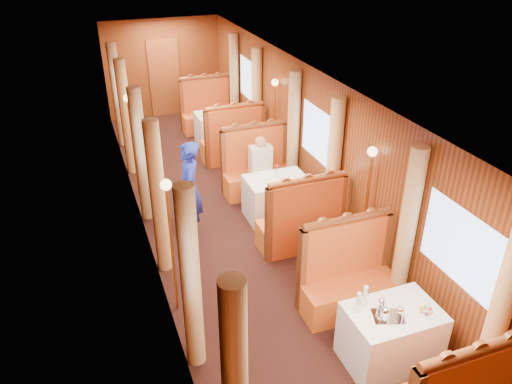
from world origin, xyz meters
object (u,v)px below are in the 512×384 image
banquette_mid_fwd (301,225)px  teapot_back (381,305)px  table_mid (277,198)px  banquette_far_aft (208,113)px  table_near (390,336)px  rose_vase_far (217,106)px  teapot_left (385,316)px  steward (189,190)px  passenger (261,161)px  rose_vase_mid (277,169)px  tea_tray (388,317)px  teapot_right (400,314)px  table_far (220,129)px  banquette_mid_aft (256,171)px  banquette_near_aft (347,281)px  banquette_far_fwd (233,143)px  fruit_plate (425,311)px

banquette_mid_fwd → teapot_back: (-0.13, -2.41, 0.39)m
table_mid → banquette_far_aft: (0.00, 4.51, 0.05)m
table_near → rose_vase_far: 7.03m
banquette_far_aft → teapot_left: banquette_far_aft is taller
steward → passenger: size_ratio=2.15×
rose_vase_mid → rose_vase_far: same height
table_mid → teapot_back: size_ratio=7.01×
passenger → rose_vase_far: bearing=90.8°
tea_tray → teapot_left: teapot_left is taller
table_mid → teapot_right: size_ratio=7.48×
table_far → teapot_right: (-0.01, -7.11, 0.43)m
table_mid → rose_vase_far: 3.56m
banquette_mid_aft → rose_vase_far: size_ratio=3.72×
table_far → banquette_near_aft: bearing=-90.0°
teapot_back → passenger: passenger is taller
table_far → banquette_far_aft: bearing=90.0°
teapot_left → rose_vase_mid: (0.20, 3.62, 0.11)m
teapot_back → banquette_far_aft: bearing=64.6°
rose_vase_mid → tea_tray: bearing=-92.0°
banquette_mid_aft → table_mid: bearing=-90.0°
table_near → banquette_mid_aft: banquette_mid_aft is taller
tea_tray → rose_vase_far: 7.07m
tea_tray → rose_vase_far: size_ratio=0.94×
banquette_mid_fwd → tea_tray: size_ratio=3.94×
rose_vase_mid → table_far: bearing=90.0°
banquette_near_aft → banquette_far_fwd: (0.00, 4.97, 0.00)m
banquette_near_aft → teapot_back: bearing=-98.1°
teapot_back → table_far: bearing=64.5°
table_near → rose_vase_far: (-0.04, 7.01, 0.55)m
banquette_mid_aft → fruit_plate: size_ratio=5.73×
table_far → banquette_far_aft: banquette_far_aft is taller
steward → fruit_plate: bearing=37.4°
fruit_plate → passenger: size_ratio=0.31×
table_near → fruit_plate: fruit_plate is taller
banquette_far_fwd → rose_vase_far: banquette_far_fwd is taller
table_near → rose_vase_far: rose_vase_far is taller
rose_vase_far → passenger: 2.74m
teapot_right → table_mid: bearing=96.8°
teapot_right → fruit_plate: size_ratio=0.60×
table_near → banquette_mid_fwd: (0.00, 2.49, 0.05)m
table_mid → steward: 1.59m
teapot_left → table_near: bearing=0.6°
table_near → banquette_near_aft: banquette_near_aft is taller
tea_tray → passenger: size_ratio=0.45×
teapot_right → teapot_back: size_ratio=0.94×
table_far → table_near: bearing=-90.0°
table_far → teapot_right: teapot_right is taller
fruit_plate → table_mid: bearing=94.8°
table_near → banquette_near_aft: 1.02m
table_near → steward: (-1.52, 3.48, 0.44)m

